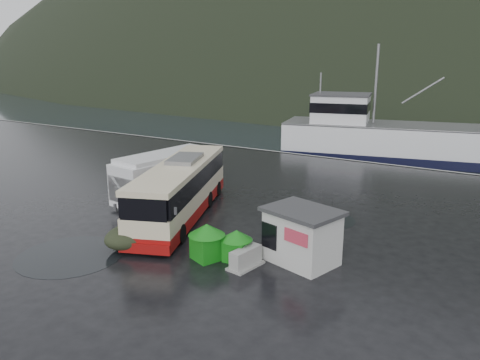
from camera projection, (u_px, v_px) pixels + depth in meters
The scene contains 13 objects.
ground at pixel (150, 224), 23.82m from camera, with size 160.00×160.00×0.00m, color black.
harbor_water at pixel (456, 91), 114.46m from camera, with size 300.00×180.00×0.02m, color black.
quay_edge at pixel (308, 155), 40.30m from camera, with size 160.00×0.60×1.50m, color #999993.
coach_bus at pixel (182, 216), 24.96m from camera, with size 2.78×10.91×3.08m, color beige, non-canonical shape.
white_van at pixel (168, 199), 27.94m from camera, with size 2.33×6.79×2.84m, color silver, non-canonical shape.
waste_bin_left at pixel (207, 259), 19.69m from camera, with size 1.12×1.12×1.56m, color #168017, non-canonical shape.
waste_bin_right at pixel (237, 260), 19.55m from camera, with size 0.97×0.97×1.34m, color #168017, non-canonical shape.
dome_tent at pixel (136, 247), 20.90m from camera, with size 2.04×2.86×1.12m, color #272D1B, non-canonical shape.
ticket_kiosk at pixel (301, 262), 19.40m from camera, with size 2.94×2.23×2.30m, color silver, non-canonical shape.
jersey_barrier_a at pixel (303, 260), 19.58m from camera, with size 0.72×1.43×0.72m, color #999993, non-canonical shape.
jersey_barrier_b at pixel (246, 267), 18.95m from camera, with size 0.79×1.59×0.79m, color #999993, non-canonical shape.
fishing_trawler at pixel (406, 146), 44.58m from camera, with size 27.18×5.95×10.87m, color silver, non-canonical shape.
puddles at pixel (125, 242), 21.44m from camera, with size 16.55×14.77×0.01m.
Camera 1 is at (15.66, -16.74, 8.25)m, focal length 35.00 mm.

